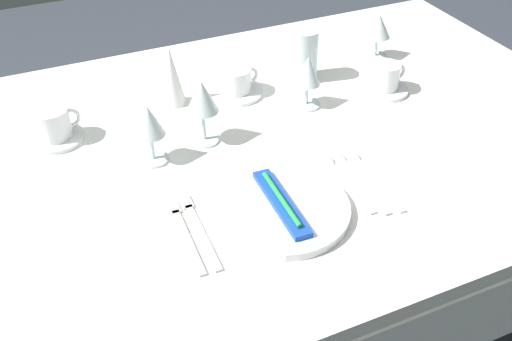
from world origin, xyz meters
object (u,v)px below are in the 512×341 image
object	(u,v)px
wine_glass_centre	(149,124)
napkin_folded	(171,75)
spoon_tea	(368,173)
fork_inner	(184,232)
toothbrush_package	(281,202)
wine_glass_far	(308,74)
coffee_cup_left	(236,79)
coffee_cup_far	(53,123)
coffee_cup_right	(386,76)
wine_glass_right	(378,28)
dinner_plate	(281,209)
wine_glass_left	(202,100)
spoon_dessert	(354,174)
drink_tumbler	(304,58)
fork_outer	(199,228)
spoon_soup	(341,176)

from	to	relation	value
wine_glass_centre	napkin_folded	size ratio (longest dim) A/B	0.88
spoon_tea	fork_inner	bearing A→B (deg)	-177.80
toothbrush_package	wine_glass_far	size ratio (longest dim) A/B	1.60
coffee_cup_left	coffee_cup_far	world-z (taller)	coffee_cup_far
coffee_cup_right	wine_glass_far	size ratio (longest dim) A/B	0.72
fork_inner	wine_glass_right	xyz separation A→B (m)	(0.73, 0.47, 0.09)
dinner_plate	wine_glass_centre	bearing A→B (deg)	123.60
dinner_plate	spoon_tea	distance (m)	0.23
fork_inner	wine_glass_left	bearing A→B (deg)	62.80
fork_inner	coffee_cup_left	world-z (taller)	coffee_cup_left
spoon_dessert	wine_glass_left	size ratio (longest dim) A/B	1.45
wine_glass_far	dinner_plate	bearing A→B (deg)	-124.67
wine_glass_right	dinner_plate	bearing A→B (deg)	-137.41
wine_glass_left	drink_tumbler	world-z (taller)	wine_glass_left
wine_glass_centre	napkin_folded	bearing A→B (deg)	61.74
coffee_cup_left	napkin_folded	xyz separation A→B (m)	(-0.16, 0.02, 0.04)
spoon_dessert	wine_glass_far	world-z (taller)	wine_glass_far
coffee_cup_right	coffee_cup_far	distance (m)	0.82
fork_inner	coffee_cup_left	size ratio (longest dim) A/B	2.07
napkin_folded	fork_outer	bearing A→B (deg)	-102.14
wine_glass_left	spoon_tea	bearing A→B (deg)	-43.23
toothbrush_package	drink_tumbler	world-z (taller)	drink_tumbler
spoon_dessert	wine_glass_centre	distance (m)	0.45
coffee_cup_right	drink_tumbler	bearing A→B (deg)	138.21
napkin_folded	coffee_cup_far	bearing A→B (deg)	-171.20
coffee_cup_far	wine_glass_left	xyz separation A→B (m)	(0.31, -0.14, 0.06)
fork_outer	wine_glass_right	distance (m)	0.85
dinner_plate	wine_glass_right	world-z (taller)	wine_glass_right
coffee_cup_left	napkin_folded	bearing A→B (deg)	173.49
fork_inner	spoon_dessert	bearing A→B (deg)	3.48
dinner_plate	fork_outer	distance (m)	0.17
fork_outer	coffee_cup_right	xyz separation A→B (m)	(0.62, 0.30, 0.04)
coffee_cup_right	wine_glass_far	world-z (taller)	wine_glass_far
spoon_tea	napkin_folded	distance (m)	0.54
wine_glass_centre	drink_tumbler	xyz separation A→B (m)	(0.47, 0.20, -0.03)
dinner_plate	coffee_cup_right	world-z (taller)	coffee_cup_right
coffee_cup_right	wine_glass_far	bearing A→B (deg)	175.30
spoon_tea	wine_glass_far	bearing A→B (deg)	88.05
fork_outer	spoon_soup	bearing A→B (deg)	4.88
toothbrush_package	fork_outer	xyz separation A→B (m)	(-0.16, 0.02, -0.02)
wine_glass_far	napkin_folded	xyz separation A→B (m)	(-0.30, 0.14, -0.01)
fork_inner	wine_glass_far	size ratio (longest dim) A/B	1.63
spoon_tea	coffee_cup_left	world-z (taller)	coffee_cup_left
drink_tumbler	dinner_plate	bearing A→B (deg)	-122.13
spoon_soup	wine_glass_left	bearing A→B (deg)	131.46
drink_tumbler	coffee_cup_far	bearing A→B (deg)	-177.58
coffee_cup_left	drink_tumbler	size ratio (longest dim) A/B	0.75
fork_outer	spoon_soup	size ratio (longest dim) A/B	1.06
spoon_dessert	napkin_folded	distance (m)	0.52
dinner_plate	fork_inner	world-z (taller)	dinner_plate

